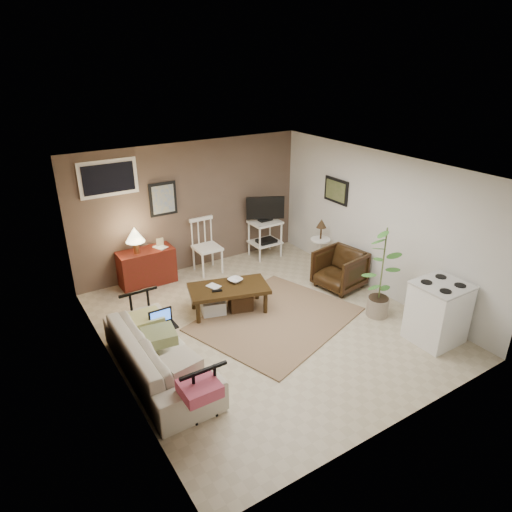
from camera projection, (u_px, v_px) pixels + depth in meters
floor at (265, 324)px, 7.01m from camera, size 5.00×5.00×0.00m
art_back at (163, 199)px, 8.06m from camera, size 0.50×0.03×0.60m
art_right at (336, 191)px, 8.29m from camera, size 0.03×0.60×0.45m
window at (108, 178)px, 7.41m from camera, size 0.96×0.03×0.60m
rug at (276, 319)px, 7.13m from camera, size 2.80×2.51×0.02m
coffee_table at (228, 297)px, 7.26m from camera, size 1.37×0.96×0.47m
sofa at (159, 347)px, 5.75m from camera, size 0.62×2.13×0.83m
sofa_pillows at (170, 350)px, 5.55m from camera, size 0.41×2.02×0.14m
sofa_end_rails at (168, 348)px, 5.84m from camera, size 0.57×2.13×0.72m
laptop at (162, 321)px, 6.09m from camera, size 0.33×0.24×0.22m
red_console at (146, 264)px, 8.08m from camera, size 0.97×0.43×1.12m
spindle_chair at (207, 248)px, 8.52m from camera, size 0.47×0.47×1.03m
tv_stand at (265, 225)px, 9.09m from camera, size 0.70×0.48×1.25m
side_table at (321, 238)px, 8.60m from camera, size 0.37×0.37×1.00m
armchair at (340, 268)px, 7.97m from camera, size 0.80×0.83×0.76m
potted_plant at (382, 270)px, 6.93m from camera, size 0.38×0.38×1.51m
stove at (438, 312)px, 6.46m from camera, size 0.70×0.65×0.91m
bowl at (235, 276)px, 7.29m from camera, size 0.23×0.10×0.22m
book_table at (210, 283)px, 7.08m from camera, size 0.15×0.07×0.21m
book_console at (156, 243)px, 7.98m from camera, size 0.17×0.09×0.23m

